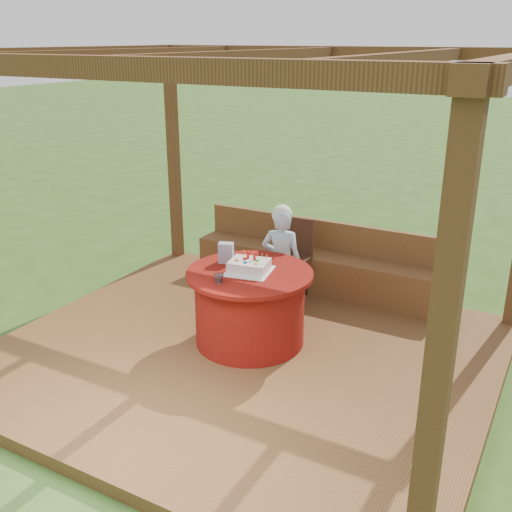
{
  "coord_description": "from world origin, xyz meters",
  "views": [
    {
      "loc": [
        2.56,
        -4.35,
        2.93
      ],
      "look_at": [
        0.0,
        0.25,
        1.0
      ],
      "focal_mm": 42.0,
      "sensor_mm": 36.0,
      "label": 1
    }
  ],
  "objects_px": {
    "gift_bag": "(226,253)",
    "drinking_glass": "(219,279)",
    "table": "(250,307)",
    "chair": "(289,254)",
    "elderly_woman": "(281,259)",
    "birthday_cake": "(249,266)",
    "bench": "(317,268)"
  },
  "relations": [
    {
      "from": "gift_bag",
      "to": "drinking_glass",
      "type": "distance_m",
      "value": 0.52
    },
    {
      "from": "table",
      "to": "gift_bag",
      "type": "bearing_deg",
      "value": 162.92
    },
    {
      "from": "table",
      "to": "chair",
      "type": "xyz_separation_m",
      "value": [
        -0.16,
        1.19,
        0.14
      ]
    },
    {
      "from": "elderly_woman",
      "to": "drinking_glass",
      "type": "xyz_separation_m",
      "value": [
        -0.07,
        -1.11,
        0.16
      ]
    },
    {
      "from": "elderly_woman",
      "to": "gift_bag",
      "type": "distance_m",
      "value": 0.74
    },
    {
      "from": "elderly_woman",
      "to": "birthday_cake",
      "type": "distance_m",
      "value": 0.76
    },
    {
      "from": "birthday_cake",
      "to": "chair",
      "type": "bearing_deg",
      "value": 97.49
    },
    {
      "from": "table",
      "to": "elderly_woman",
      "type": "xyz_separation_m",
      "value": [
        -0.04,
        0.74,
        0.24
      ]
    },
    {
      "from": "drinking_glass",
      "to": "chair",
      "type": "bearing_deg",
      "value": 92.11
    },
    {
      "from": "chair",
      "to": "elderly_woman",
      "type": "relative_size",
      "value": 0.75
    },
    {
      "from": "gift_bag",
      "to": "drinking_glass",
      "type": "bearing_deg",
      "value": -86.04
    },
    {
      "from": "gift_bag",
      "to": "birthday_cake",
      "type": "bearing_deg",
      "value": -37.39
    },
    {
      "from": "bench",
      "to": "elderly_woman",
      "type": "distance_m",
      "value": 0.86
    },
    {
      "from": "chair",
      "to": "elderly_woman",
      "type": "distance_m",
      "value": 0.48
    },
    {
      "from": "gift_bag",
      "to": "drinking_glass",
      "type": "relative_size",
      "value": 2.2
    },
    {
      "from": "elderly_woman",
      "to": "birthday_cake",
      "type": "bearing_deg",
      "value": -87.7
    },
    {
      "from": "bench",
      "to": "elderly_woman",
      "type": "relative_size",
      "value": 2.49
    },
    {
      "from": "elderly_woman",
      "to": "gift_bag",
      "type": "bearing_deg",
      "value": -113.85
    },
    {
      "from": "chair",
      "to": "table",
      "type": "bearing_deg",
      "value": -82.22
    },
    {
      "from": "chair",
      "to": "birthday_cake",
      "type": "xyz_separation_m",
      "value": [
        0.16,
        -1.18,
        0.28
      ]
    },
    {
      "from": "table",
      "to": "elderly_woman",
      "type": "distance_m",
      "value": 0.78
    },
    {
      "from": "birthday_cake",
      "to": "elderly_woman",
      "type": "bearing_deg",
      "value": 92.3
    },
    {
      "from": "table",
      "to": "birthday_cake",
      "type": "bearing_deg",
      "value": 152.67
    },
    {
      "from": "bench",
      "to": "chair",
      "type": "height_order",
      "value": "chair"
    },
    {
      "from": "elderly_woman",
      "to": "birthday_cake",
      "type": "height_order",
      "value": "elderly_woman"
    },
    {
      "from": "birthday_cake",
      "to": "bench",
      "type": "bearing_deg",
      "value": 88.35
    },
    {
      "from": "elderly_woman",
      "to": "drinking_glass",
      "type": "bearing_deg",
      "value": -93.52
    },
    {
      "from": "elderly_woman",
      "to": "table",
      "type": "bearing_deg",
      "value": -87.2
    },
    {
      "from": "chair",
      "to": "bench",
      "type": "bearing_deg",
      "value": 59.49
    },
    {
      "from": "bench",
      "to": "gift_bag",
      "type": "relative_size",
      "value": 14.86
    },
    {
      "from": "bench",
      "to": "drinking_glass",
      "type": "relative_size",
      "value": 32.74
    },
    {
      "from": "table",
      "to": "birthday_cake",
      "type": "relative_size",
      "value": 2.52
    }
  ]
}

